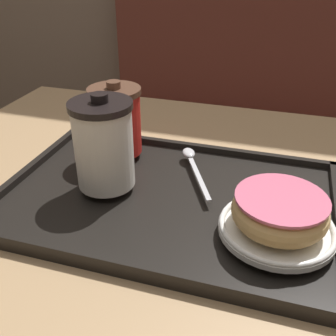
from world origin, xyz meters
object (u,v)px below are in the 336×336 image
at_px(donut_chocolate_glazed, 280,211).
at_px(spoon, 192,161).
at_px(coffee_cup_rear, 116,120).
at_px(coffee_cup_front, 104,144).

xyz_separation_m(donut_chocolate_glazed, spoon, (-0.16, 0.15, -0.03)).
distance_m(coffee_cup_rear, donut_chocolate_glazed, 0.34).
bearing_deg(spoon, coffee_cup_rear, 61.79).
height_order(coffee_cup_front, coffee_cup_rear, coffee_cup_front).
bearing_deg(coffee_cup_front, coffee_cup_rear, 104.21).
xyz_separation_m(coffee_cup_front, coffee_cup_rear, (-0.03, 0.11, -0.01)).
height_order(coffee_cup_rear, donut_chocolate_glazed, coffee_cup_rear).
xyz_separation_m(coffee_cup_rear, donut_chocolate_glazed, (0.30, -0.16, -0.03)).
bearing_deg(donut_chocolate_glazed, coffee_cup_front, 170.10).
distance_m(coffee_cup_rear, spoon, 0.15).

